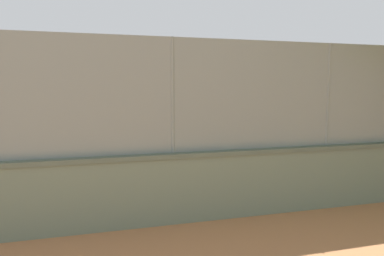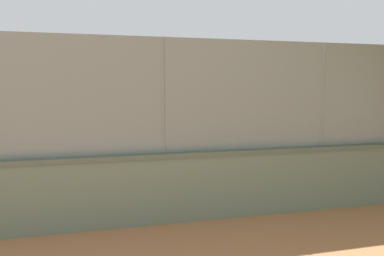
# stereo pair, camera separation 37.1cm
# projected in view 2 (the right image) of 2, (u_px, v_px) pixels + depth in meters

# --- Properties ---
(ground_plane) EXTENTS (260.00, 260.00, 0.00)m
(ground_plane) POSITION_uv_depth(u_px,v_px,m) (134.00, 137.00, 17.70)
(ground_plane) COLOR #B27247
(perimeter_wall) EXTENTS (29.63, 1.14, 1.28)m
(perimeter_wall) POSITION_uv_depth(u_px,v_px,m) (71.00, 193.00, 6.11)
(perimeter_wall) COLOR slate
(perimeter_wall) RESTS_ON ground_plane
(fence_panel_on_wall) EXTENTS (29.10, 0.73, 2.05)m
(fence_panel_on_wall) POSITION_uv_depth(u_px,v_px,m) (68.00, 96.00, 5.93)
(fence_panel_on_wall) COLOR gray
(fence_panel_on_wall) RESTS_ON perimeter_wall
(player_foreground_swinging) EXTENTS (1.16, 0.70, 1.51)m
(player_foreground_swinging) POSITION_uv_depth(u_px,v_px,m) (247.00, 128.00, 13.77)
(player_foreground_swinging) COLOR #B2B2B2
(player_foreground_swinging) RESTS_ON ground_plane
(player_crossing_court) EXTENTS (0.70, 1.23, 1.49)m
(player_crossing_court) POSITION_uv_depth(u_px,v_px,m) (182.00, 118.00, 19.01)
(player_crossing_court) COLOR #B2B2B2
(player_crossing_court) RESTS_ON ground_plane
(player_near_wall_returning) EXTENTS (0.79, 1.06, 1.70)m
(player_near_wall_returning) POSITION_uv_depth(u_px,v_px,m) (189.00, 124.00, 14.38)
(player_near_wall_returning) COLOR black
(player_near_wall_returning) RESTS_ON ground_plane
(sports_ball) EXTENTS (0.14, 0.14, 0.14)m
(sports_ball) POSITION_uv_depth(u_px,v_px,m) (249.00, 155.00, 12.66)
(sports_ball) COLOR orange
(sports_ball) RESTS_ON ground_plane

